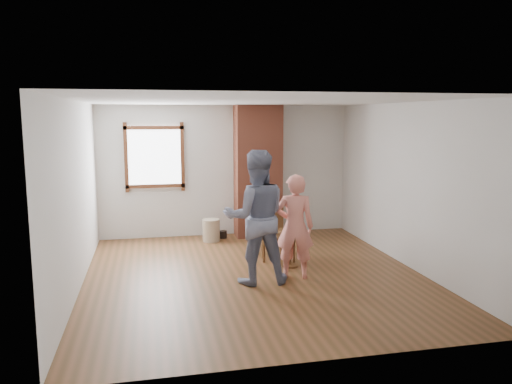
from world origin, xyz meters
TOP-DOWN VIEW (x-y plane):
  - ground at (0.00, 0.00)m, footprint 5.50×5.50m
  - room_shell at (-0.06, 0.61)m, footprint 5.04×5.52m
  - brick_chimney at (0.60, 2.50)m, footprint 0.90×0.50m
  - stoneware_crock at (-0.38, 2.22)m, footprint 0.43×0.43m
  - dark_pot at (-0.12, 2.40)m, footprint 0.19×0.19m
  - dining_chair_left at (0.46, 1.13)m, footprint 0.47×0.47m
  - dining_chair_right at (0.49, 0.60)m, footprint 0.56×0.56m
  - side_table at (0.65, 0.33)m, footprint 0.40×0.40m
  - cake_plate at (0.65, 0.33)m, footprint 0.18×0.18m
  - cake_slice at (0.66, 0.33)m, footprint 0.08×0.07m
  - man at (-0.05, -0.31)m, footprint 0.97×0.77m
  - person_pink at (0.56, -0.23)m, footprint 0.64×0.50m

SIDE VIEW (x-z plane):
  - ground at x=0.00m, z-range 0.00..0.00m
  - dark_pot at x=-0.12m, z-range 0.00..0.15m
  - stoneware_crock at x=-0.38m, z-range 0.00..0.43m
  - side_table at x=0.65m, z-range 0.10..0.70m
  - dining_chair_left at x=0.46m, z-range 0.05..0.94m
  - dining_chair_right at x=0.49m, z-range 0.06..0.98m
  - cake_plate at x=0.65m, z-range 0.60..0.61m
  - cake_slice at x=0.66m, z-range 0.61..0.67m
  - person_pink at x=0.56m, z-range 0.00..1.55m
  - man at x=-0.05m, z-range 0.00..1.92m
  - brick_chimney at x=0.60m, z-range 0.00..2.60m
  - room_shell at x=-0.06m, z-range 0.50..3.12m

